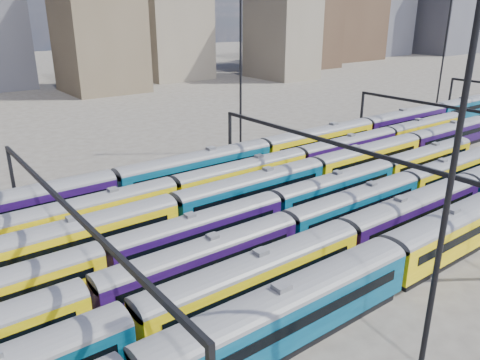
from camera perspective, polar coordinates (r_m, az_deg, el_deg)
ground at (r=50.27m, az=2.95°, el=-5.90°), size 500.00×500.00×0.00m
rake_1 at (r=43.56m, az=12.74°, el=-6.77°), size 124.74×3.04×5.12m
rake_2 at (r=45.08m, az=5.85°, el=-5.69°), size 115.48×2.82×4.73m
rake_3 at (r=41.34m, az=-16.24°, el=-9.06°), size 113.00×2.76×4.63m
rake_4 at (r=48.79m, az=-8.12°, el=-3.47°), size 124.05×3.03×5.09m
rake_5 at (r=54.13m, az=-8.14°, el=-1.17°), size 119.29×2.91×4.89m
rake_6 at (r=67.42m, az=2.92°, el=3.60°), size 135.14×3.29×5.56m
gantry_1 at (r=38.80m, az=-20.25°, el=-4.32°), size 0.35×40.35×8.03m
gantry_2 at (r=54.41m, az=11.21°, el=3.45°), size 0.35×40.35×8.03m
gantry_3 at (r=78.83m, az=26.16°, el=6.90°), size 0.35×40.35×8.03m
mast_2 at (r=28.42m, az=24.62°, el=1.81°), size 1.40×0.50×25.60m
mast_3 at (r=73.77m, az=0.07°, el=13.82°), size 1.40×0.50×25.60m
mast_5 at (r=109.15m, az=23.63°, el=14.24°), size 1.40×0.50×25.60m
skyline at (r=193.95m, az=7.07°, el=19.57°), size 399.22×60.48×50.03m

